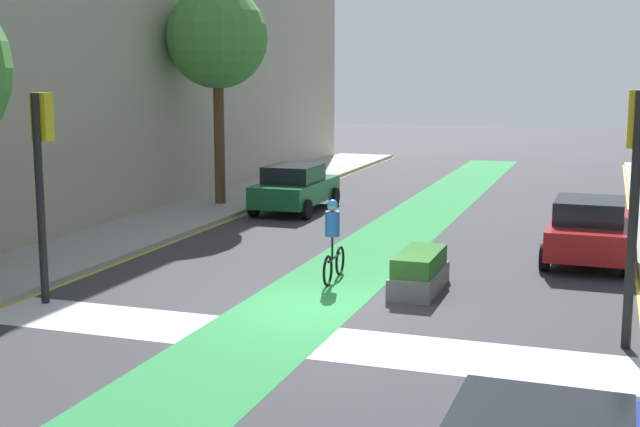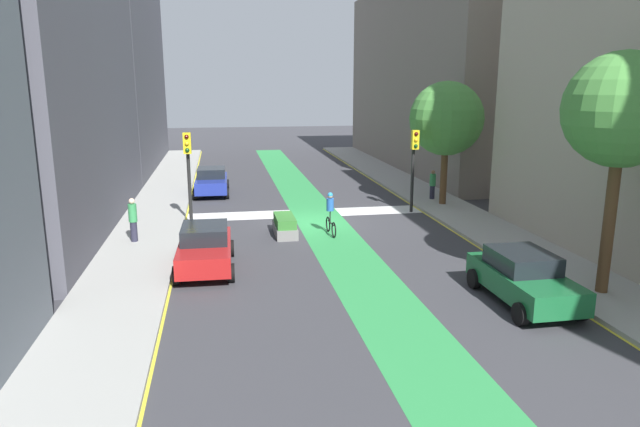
% 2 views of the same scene
% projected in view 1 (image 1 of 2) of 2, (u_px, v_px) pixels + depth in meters
% --- Properties ---
extents(ground_plane, '(120.00, 120.00, 0.00)m').
position_uv_depth(ground_plane, '(321.00, 309.00, 16.74)').
color(ground_plane, '#38383D').
extents(bike_lane_paint, '(2.40, 60.00, 0.01)m').
position_uv_depth(bike_lane_paint, '(298.00, 306.00, 16.89)').
color(bike_lane_paint, '#2D8C47').
rests_on(bike_lane_paint, ground_plane).
extents(crosswalk_band, '(12.00, 1.80, 0.01)m').
position_uv_depth(crosswalk_band, '(284.00, 338.00, 14.87)').
color(crosswalk_band, silver).
rests_on(crosswalk_band, ground_plane).
extents(sidewalk_left, '(3.00, 60.00, 0.15)m').
position_uv_depth(sidewalk_left, '(5.00, 276.00, 19.11)').
color(sidewalk_left, '#9E9E99').
rests_on(sidewalk_left, ground_plane).
extents(curb_stripe_left, '(0.16, 60.00, 0.01)m').
position_uv_depth(curb_stripe_left, '(62.00, 284.00, 18.64)').
color(curb_stripe_left, yellow).
rests_on(curb_stripe_left, ground_plane).
extents(traffic_signal_near_right, '(0.35, 0.52, 4.31)m').
position_uv_depth(traffic_signal_near_right, '(636.00, 169.00, 13.97)').
color(traffic_signal_near_right, black).
rests_on(traffic_signal_near_right, ground_plane).
extents(traffic_signal_near_left, '(0.35, 0.52, 4.21)m').
position_uv_depth(traffic_signal_near_left, '(42.00, 157.00, 16.80)').
color(traffic_signal_near_left, black).
rests_on(traffic_signal_near_left, ground_plane).
extents(car_green_left_far, '(2.04, 4.21, 1.57)m').
position_uv_depth(car_green_left_far, '(295.00, 188.00, 28.44)').
color(car_green_left_far, '#196033').
rests_on(car_green_left_far, ground_plane).
extents(car_red_right_far, '(2.09, 4.24, 1.57)m').
position_uv_depth(car_red_right_far, '(589.00, 229.00, 20.84)').
color(car_red_right_far, '#A51919').
rests_on(car_red_right_far, ground_plane).
extents(cyclist_in_lane, '(0.32, 1.73, 1.86)m').
position_uv_depth(cyclist_in_lane, '(333.00, 239.00, 18.79)').
color(cyclist_in_lane, black).
rests_on(cyclist_in_lane, ground_plane).
extents(street_tree_far, '(3.40, 3.40, 7.31)m').
position_uv_depth(street_tree_far, '(217.00, 39.00, 28.44)').
color(street_tree_far, brown).
rests_on(street_tree_far, sidewalk_left).
extents(median_planter, '(0.90, 2.24, 0.85)m').
position_uv_depth(median_planter, '(419.00, 272.00, 18.07)').
color(median_planter, slate).
rests_on(median_planter, ground_plane).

